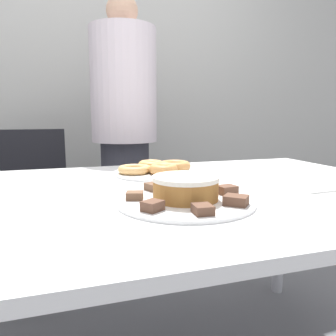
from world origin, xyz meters
TOP-DOWN VIEW (x-y plane):
  - wall_back at (0.00, 1.65)m, footprint 8.00×0.05m
  - table at (0.00, 0.00)m, footprint 1.85×1.10m
  - person_standing at (0.10, 1.01)m, footprint 0.39×0.39m
  - office_chair_left at (-0.45, 0.98)m, footprint 0.45×0.45m
  - plate_cake at (0.05, -0.18)m, footprint 0.37×0.37m
  - plate_donuts at (0.09, 0.27)m, footprint 0.34×0.34m
  - frosted_cake at (0.05, -0.18)m, footprint 0.18×0.18m
  - lamington_0 at (0.04, -0.31)m, footprint 0.05×0.05m
  - lamington_1 at (0.15, -0.27)m, footprint 0.07×0.07m
  - lamington_2 at (0.18, -0.16)m, footprint 0.06×0.05m
  - lamington_3 at (0.12, -0.06)m, footprint 0.07×0.07m
  - lamington_4 at (-0.00, -0.05)m, footprint 0.07×0.07m
  - lamington_5 at (-0.08, -0.14)m, footprint 0.05×0.05m
  - lamington_6 at (-0.06, -0.26)m, footprint 0.06×0.06m
  - donut_0 at (0.09, 0.27)m, footprint 0.12×0.12m
  - donut_1 at (0.00, 0.27)m, footprint 0.13×0.13m
  - donut_2 at (0.10, 0.22)m, footprint 0.11×0.11m
  - donut_3 at (0.17, 0.28)m, footprint 0.13×0.13m
  - donut_4 at (0.09, 0.33)m, footprint 0.11×0.11m
  - napkin at (0.51, -0.14)m, footprint 0.15×0.12m

SIDE VIEW (x-z plane):
  - office_chair_left at x=-0.45m, z-range -0.02..0.89m
  - table at x=0.00m, z-range 0.31..1.07m
  - napkin at x=0.51m, z-range 0.76..0.76m
  - plate_cake at x=0.05m, z-range 0.76..0.77m
  - plate_donuts at x=0.09m, z-range 0.76..0.77m
  - lamington_5 at x=-0.08m, z-range 0.77..0.79m
  - lamington_0 at x=0.04m, z-range 0.77..0.79m
  - lamington_3 at x=0.12m, z-range 0.77..0.79m
  - lamington_4 at x=0.00m, z-range 0.77..0.79m
  - lamington_6 at x=-0.06m, z-range 0.77..0.79m
  - lamington_2 at x=0.18m, z-range 0.77..0.79m
  - lamington_1 at x=0.15m, z-range 0.77..0.79m
  - donut_0 at x=0.09m, z-range 0.77..0.80m
  - donut_1 at x=0.00m, z-range 0.77..0.80m
  - donut_4 at x=0.09m, z-range 0.77..0.81m
  - donut_2 at x=0.10m, z-range 0.77..0.81m
  - donut_3 at x=0.17m, z-range 0.77..0.81m
  - frosted_cake at x=0.05m, z-range 0.77..0.83m
  - person_standing at x=0.10m, z-range 0.04..1.72m
  - wall_back at x=0.00m, z-range 0.00..2.60m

